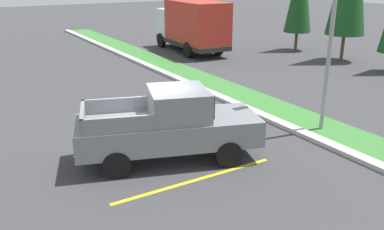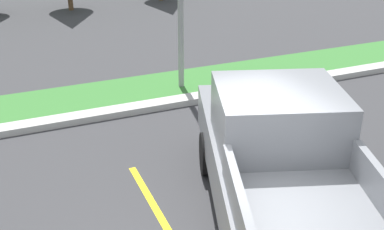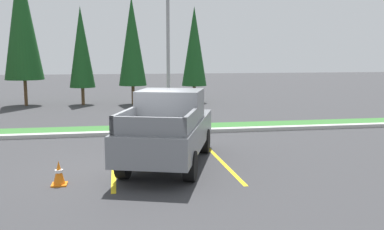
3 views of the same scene
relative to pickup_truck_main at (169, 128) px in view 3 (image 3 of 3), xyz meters
The scene contains 12 objects.
ground_plane 1.41m from the pickup_truck_main, 159.88° to the right, with size 120.00×120.00×0.00m, color #38383A.
parking_line_near 1.88m from the pickup_truck_main, behind, with size 0.12×4.80×0.01m, color yellow.
parking_line_far 1.85m from the pickup_truck_main, ahead, with size 0.12×4.80×0.01m, color yellow.
curb_strip 4.85m from the pickup_truck_main, 100.91° to the left, with size 56.00×0.40×0.15m, color #B2B2AD.
grass_median 5.93m from the pickup_truck_main, 98.87° to the left, with size 56.00×1.80×0.06m, color #387533.
pickup_truck_main is the anchor object (origin of this frame).
street_light 6.04m from the pickup_truck_main, 82.95° to the left, with size 0.24×1.49×6.23m.
cypress_tree_left_inner 17.67m from the pickup_truck_main, 113.98° to the left, with size 2.31×2.31×8.88m.
cypress_tree_center 16.09m from the pickup_truck_main, 102.84° to the left, with size 1.58×1.58×6.07m.
cypress_tree_right_inner 15.39m from the pickup_truck_main, 91.59° to the left, with size 1.74×1.74×6.68m.
cypress_tree_rightmost 16.04m from the pickup_truck_main, 76.99° to the left, with size 1.61×1.61×6.20m.
traffic_cone 3.33m from the pickup_truck_main, 151.13° to the right, with size 0.36×0.36×0.60m.
Camera 3 is at (-0.54, -11.44, 3.08)m, focal length 39.60 mm.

